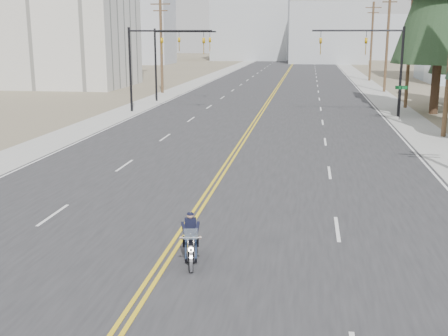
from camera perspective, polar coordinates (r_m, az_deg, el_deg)
ground_plane at (r=15.85m, az=-6.54°, el=-10.12°), size 400.00×400.00×0.00m
road at (r=84.35m, az=5.97°, el=8.91°), size 20.00×200.00×0.01m
sidewalk_left at (r=85.66m, az=-1.84°, el=9.04°), size 3.00×200.00×0.01m
sidewalk_right at (r=84.60m, az=13.86°, el=8.61°), size 3.00×200.00×0.01m
traffic_mast_left at (r=47.82m, az=-7.21°, el=11.54°), size 7.10×0.26×7.00m
traffic_mast_right at (r=46.32m, az=15.14°, el=11.15°), size 7.10×0.26×7.00m
traffic_mast_far at (r=55.64m, az=-5.29°, el=11.75°), size 6.10×0.26×7.00m
street_sign at (r=44.78m, az=17.51°, el=6.91°), size 0.90×0.06×2.62m
utility_pole_c at (r=52.73m, az=18.36°, el=12.00°), size 2.20×0.30×11.00m
utility_pole_d at (r=67.58m, az=16.27°, el=12.49°), size 2.20×0.30×11.50m
utility_pole_e at (r=84.47m, az=14.77°, el=12.45°), size 2.20×0.30×11.00m
utility_pole_left at (r=64.17m, az=-6.40°, el=12.45°), size 2.20×0.30×10.50m
haze_bldg_a at (r=134.85m, az=-8.50°, el=15.11°), size 14.00×12.00×22.00m
haze_bldg_b at (r=139.09m, az=10.55°, el=13.32°), size 18.00×14.00×14.00m
haze_bldg_d at (r=154.99m, az=2.78°, el=15.71°), size 20.00×15.00×26.00m
haze_bldg_e at (r=165.38m, az=16.31°, el=12.63°), size 14.00×14.00×12.00m
haze_bldg_f at (r=153.80m, az=-12.30°, el=13.59°), size 12.00×12.00×16.00m
motorcyclist at (r=15.93m, az=-3.41°, el=-7.18°), size 1.15×1.94×1.42m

